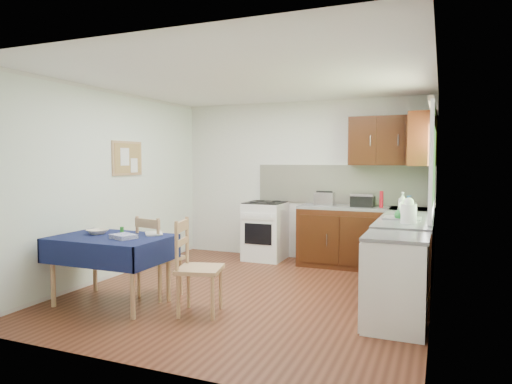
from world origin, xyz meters
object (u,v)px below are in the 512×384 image
at_px(kettle, 409,212).
at_px(chair_near, 195,264).
at_px(sandwich_press, 363,200).
at_px(dining_table, 111,246).
at_px(dish_rack, 402,217).
at_px(toaster, 324,199).
at_px(chair_far, 157,255).

bearing_deg(kettle, chair_near, -151.59).
bearing_deg(chair_near, sandwich_press, -38.82).
xyz_separation_m(dining_table, dish_rack, (2.90, 1.48, 0.28)).
distance_m(dining_table, dish_rack, 3.27).
distance_m(dining_table, chair_near, 1.01).
xyz_separation_m(dish_rack, kettle, (0.09, -0.33, 0.10)).
distance_m(sandwich_press, kettle, 1.78).
distance_m(toaster, dish_rack, 1.69).
xyz_separation_m(sandwich_press, kettle, (0.74, -1.62, 0.03)).
bearing_deg(chair_near, toaster, -29.04).
bearing_deg(toaster, dish_rack, -53.96).
height_order(sandwich_press, kettle, kettle).
xyz_separation_m(chair_far, chair_near, (0.69, -0.32, 0.02)).
relative_size(chair_far, toaster, 3.28).
height_order(dish_rack, kettle, kettle).
height_order(dining_table, kettle, kettle).
bearing_deg(toaster, dining_table, -131.63).
bearing_deg(chair_near, chair_far, 51.08).
xyz_separation_m(chair_far, sandwich_press, (1.94, 2.37, 0.50)).
bearing_deg(dish_rack, dining_table, -166.97).
xyz_separation_m(chair_far, kettle, (2.68, 0.76, 0.53)).
xyz_separation_m(toaster, dish_rack, (1.20, -1.19, -0.08)).
relative_size(chair_near, kettle, 3.54).
xyz_separation_m(sandwich_press, dish_rack, (0.65, -1.29, -0.07)).
relative_size(dining_table, dish_rack, 3.00).
relative_size(sandwich_press, dish_rack, 0.78).
height_order(chair_near, toaster, toaster).
height_order(toaster, sandwich_press, toaster).
xyz_separation_m(dining_table, chair_near, (1.00, 0.07, -0.13)).
bearing_deg(dining_table, chair_far, 36.72).
relative_size(toaster, sandwich_press, 0.89).
bearing_deg(sandwich_press, kettle, -62.02).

